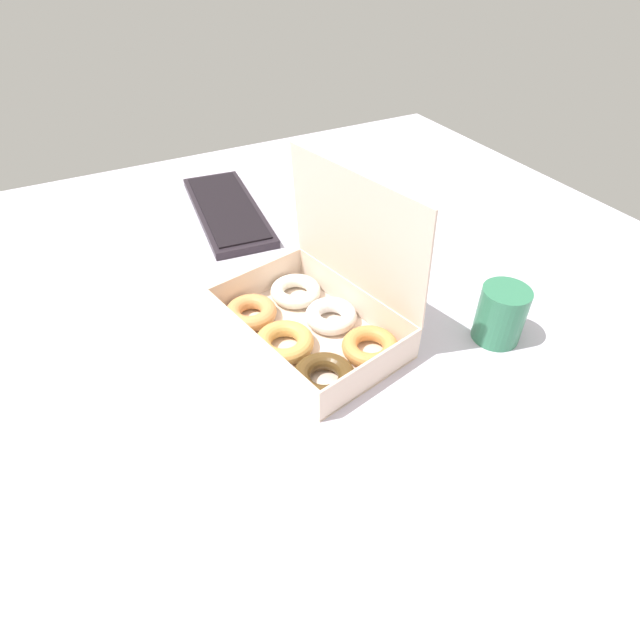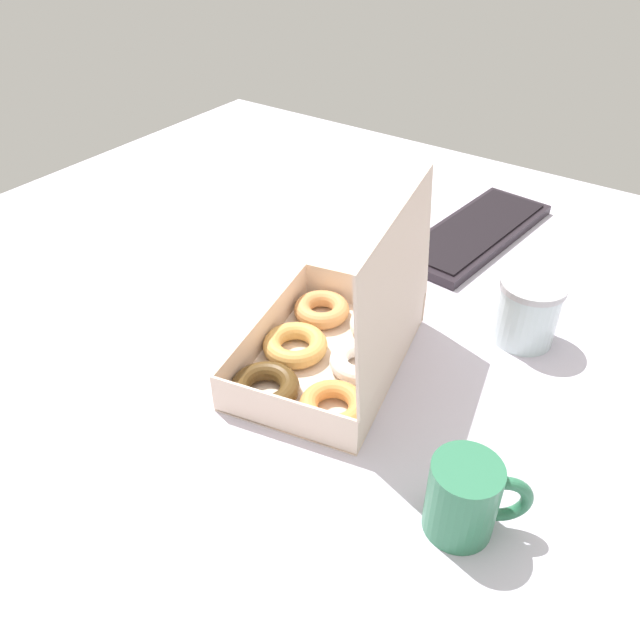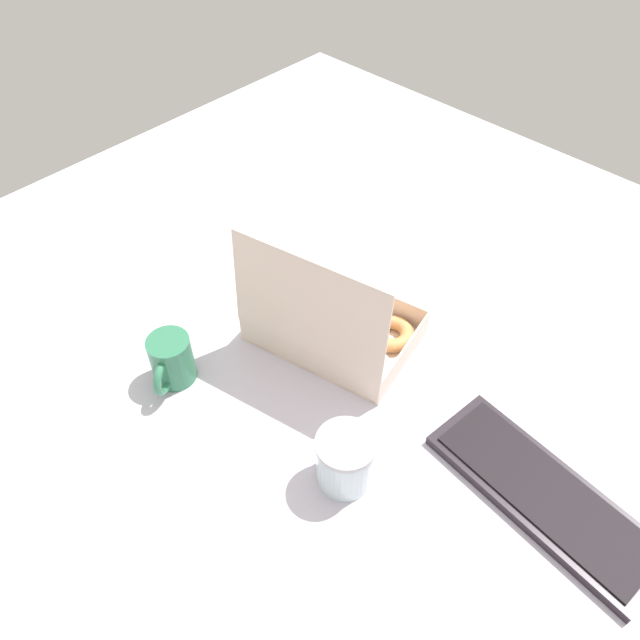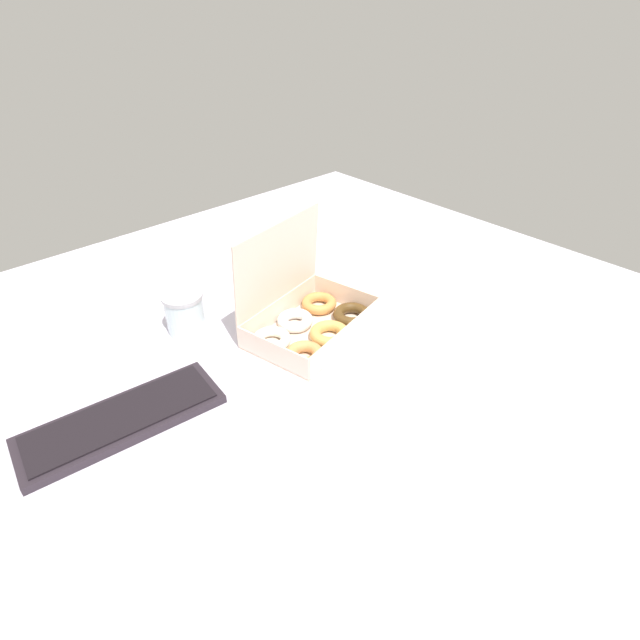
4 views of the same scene
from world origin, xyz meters
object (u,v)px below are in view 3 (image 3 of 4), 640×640
at_px(donut_box, 332,327).
at_px(glass_jar, 345,460).
at_px(coffee_mug, 171,360).
at_px(keyboard, 544,495).

distance_m(donut_box, glass_jar, 0.31).
bearing_deg(coffee_mug, glass_jar, -169.91).
height_order(keyboard, coffee_mug, coffee_mug).
bearing_deg(glass_jar, keyboard, -143.30).
relative_size(donut_box, glass_jar, 3.33).
bearing_deg(glass_jar, coffee_mug, 10.09).
distance_m(donut_box, keyboard, 0.48).
bearing_deg(glass_jar, donut_box, -43.19).
bearing_deg(donut_box, coffee_mug, 61.89).
bearing_deg(keyboard, coffee_mug, 22.36).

